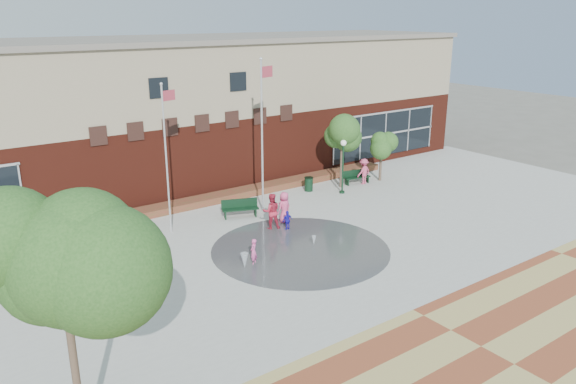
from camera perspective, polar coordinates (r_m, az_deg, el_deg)
ground at (r=24.50m, az=5.56°, el=-8.12°), size 120.00×120.00×0.00m
plaza_concrete at (r=27.34m, az=0.00°, el=-5.19°), size 46.00×18.00×0.01m
paver_band at (r=20.49m, az=19.01°, el=-14.64°), size 46.00×6.00×0.01m
splash_pad at (r=26.60m, az=1.27°, el=-5.87°), size 8.40×8.40×0.01m
library_building at (r=37.44m, az=-12.33°, el=8.08°), size 44.40×10.40×9.20m
flower_bed at (r=33.39m, az=-7.68°, el=-1.04°), size 26.00×1.20×0.40m
flagpole_left at (r=28.02m, az=-12.25°, el=4.03°), size 0.85×0.33×7.56m
flagpole_right at (r=30.33m, az=-2.61°, el=6.47°), size 1.01×0.39×8.48m
lamp_left at (r=23.11m, az=-23.59°, el=-4.44°), size 0.43×0.43×4.05m
lamp_right at (r=34.32m, az=5.61°, el=3.20°), size 0.36×0.36×3.37m
bench_left at (r=28.14m, az=-16.43°, el=-4.60°), size 1.96×1.23×0.96m
bench_mid at (r=30.67m, az=-4.88°, el=-2.02°), size 2.06×1.24×1.00m
bench_right at (r=36.85m, az=7.00°, el=1.26°), size 1.88×0.83×0.91m
trash_can at (r=35.05m, az=2.12°, el=0.81°), size 0.55×0.55×0.90m
tree_big_left at (r=13.98m, az=-22.11°, el=-6.60°), size 4.55×4.55×7.27m
tree_mid at (r=35.23m, az=5.58°, el=6.35°), size 3.06×3.06×5.16m
tree_small_right at (r=37.28m, az=9.49°, el=4.70°), size 1.93×1.93×3.29m
water_jet_a at (r=24.77m, az=-4.41°, el=-7.79°), size 0.36×0.36×0.70m
water_jet_b at (r=27.04m, az=2.64°, el=-5.49°), size 0.21×0.21×0.48m
child_splash at (r=24.94m, az=-3.52°, el=-6.07°), size 0.52×0.49×1.20m
adult_red at (r=28.78m, az=-1.70°, el=-1.97°), size 1.14×1.03×1.91m
adult_pink at (r=29.64m, az=-0.38°, el=-1.59°), size 0.92×0.69×1.70m
child_blue at (r=28.75m, az=-0.05°, el=-2.91°), size 0.62×0.29×1.04m
person_bench at (r=36.74m, az=7.69°, el=2.08°), size 1.17×0.77×1.70m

